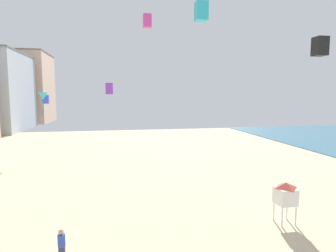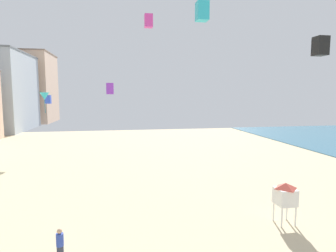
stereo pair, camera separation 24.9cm
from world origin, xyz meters
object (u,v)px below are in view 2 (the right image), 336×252
object	(u,v)px
kite_cyan_box	(202,11)
kite_black_box	(320,46)
kite_flyer	(60,243)
kite_magenta_box	(149,21)
kite_purple_box	(110,89)
kite_blue_box	(48,99)
kite_cyan_delta	(45,96)
lifeguard_stand	(285,194)

from	to	relation	value
kite_cyan_box	kite_black_box	bearing A→B (deg)	-66.37
kite_flyer	kite_black_box	xyz separation A→B (m)	(14.93, 2.40, 9.86)
kite_flyer	kite_cyan_box	distance (m)	21.90
kite_black_box	kite_magenta_box	xyz separation A→B (m)	(-8.69, 16.55, 5.31)
kite_purple_box	kite_magenta_box	size ratio (longest dim) A/B	0.69
kite_cyan_box	kite_black_box	world-z (taller)	kite_cyan_box
kite_black_box	kite_blue_box	distance (m)	32.60
kite_cyan_box	kite_purple_box	size ratio (longest dim) A/B	1.75
kite_black_box	kite_magenta_box	world-z (taller)	kite_magenta_box
kite_cyan_box	kite_cyan_delta	size ratio (longest dim) A/B	0.82
lifeguard_stand	kite_blue_box	bearing A→B (deg)	129.55
kite_blue_box	kite_magenta_box	bearing A→B (deg)	-31.00
kite_cyan_box	kite_purple_box	bearing A→B (deg)	-175.42
kite_black_box	kite_blue_box	size ratio (longest dim) A/B	0.99
kite_purple_box	kite_cyan_delta	bearing A→B (deg)	143.22
kite_cyan_box	kite_purple_box	xyz separation A→B (m)	(-8.42, -0.67, -7.09)
kite_flyer	kite_cyan_box	world-z (taller)	kite_cyan_box
kite_cyan_box	kite_cyan_delta	xyz separation A→B (m)	(-15.04, 4.27, -7.75)
kite_cyan_box	kite_magenta_box	bearing A→B (deg)	123.53
kite_flyer	kite_cyan_box	size ratio (longest dim) A/B	0.97
kite_flyer	kite_blue_box	world-z (taller)	kite_blue_box
lifeguard_stand	kite_purple_box	world-z (taller)	kite_purple_box
kite_cyan_box	kite_purple_box	world-z (taller)	kite_cyan_box
kite_blue_box	lifeguard_stand	bearing A→B (deg)	-52.20
kite_magenta_box	kite_cyan_delta	bearing A→B (deg)	-168.69
kite_flyer	kite_purple_box	bearing A→B (deg)	120.56
kite_flyer	kite_blue_box	distance (m)	28.19
lifeguard_stand	kite_blue_box	xyz separation A→B (m)	(-19.25, 24.82, 5.48)
kite_flyer	kite_purple_box	xyz separation A→B (m)	(2.08, 11.85, 7.48)
kite_cyan_box	kite_flyer	bearing A→B (deg)	-129.98
kite_black_box	kite_flyer	bearing A→B (deg)	-170.86
kite_blue_box	kite_cyan_delta	world-z (taller)	kite_cyan_delta
kite_blue_box	kite_cyan_delta	xyz separation A→B (m)	(2.04, -9.86, 0.43)
kite_black_box	kite_cyan_delta	xyz separation A→B (m)	(-19.47, 14.40, -3.03)
kite_cyan_box	kite_blue_box	distance (m)	23.63
kite_purple_box	kite_blue_box	xyz separation A→B (m)	(-8.66, 14.80, -1.08)
lifeguard_stand	kite_cyan_delta	world-z (taller)	kite_cyan_delta
kite_purple_box	kite_magenta_box	world-z (taller)	kite_magenta_box
kite_black_box	kite_cyan_delta	size ratio (longest dim) A/B	0.55
kite_purple_box	kite_cyan_box	bearing A→B (deg)	4.58
kite_cyan_box	kite_cyan_delta	world-z (taller)	kite_cyan_box
kite_flyer	kite_black_box	distance (m)	18.05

